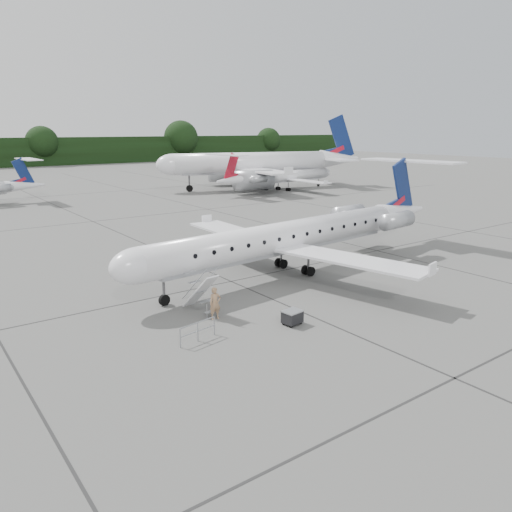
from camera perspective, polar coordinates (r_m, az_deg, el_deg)
ground at (r=35.82m, az=8.43°, el=-2.66°), size 320.00×320.00×0.00m
main_regional_jet at (r=35.92m, az=3.30°, el=3.89°), size 32.19×24.55×7.76m
airstair at (r=29.03m, az=-6.39°, el=-4.15°), size 1.08×2.59×2.43m
passenger at (r=28.05m, az=-4.69°, el=-5.42°), size 0.73×0.54×1.84m
safety_railing at (r=25.44m, az=-6.67°, el=-8.61°), size 2.18×0.45×1.00m
baggage_cart at (r=27.42m, az=4.17°, el=-6.97°), size 1.08×0.92×0.86m
bg_narrowbody at (r=89.05m, az=-0.58°, el=11.76°), size 40.94×33.89×12.76m
bg_regional_right at (r=87.61m, az=3.58°, el=9.70°), size 27.56×21.35×6.69m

